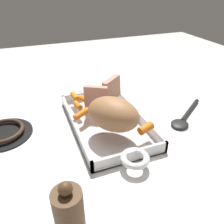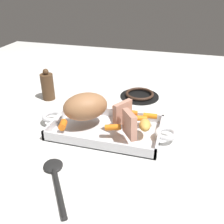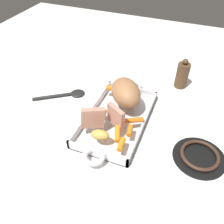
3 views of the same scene
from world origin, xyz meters
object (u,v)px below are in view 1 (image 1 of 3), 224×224
object	(u,v)px
baby_carrot_northwest	(75,96)
serving_spoon	(185,118)
pepper_mill	(69,214)
baby_carrot_southwest	(146,128)
stove_burner_rear	(3,132)
roast_slice_thick	(96,97)
potato_golden_large	(96,92)
pork_roast	(113,114)
baby_carrot_short	(78,105)
roast_slice_thin	(112,89)
baby_carrot_center_right	(85,100)
baby_carrot_southeast	(114,104)
roasting_dish	(107,121)
baby_carrot_long	(83,113)

from	to	relation	value
baby_carrot_northwest	serving_spoon	xyz separation A→B (m)	(-0.21, -0.33, -0.04)
pepper_mill	baby_carrot_southwest	bearing A→B (deg)	-53.14
stove_burner_rear	roast_slice_thick	bearing A→B (deg)	-91.66
potato_golden_large	pork_roast	bearing A→B (deg)	175.86
baby_carrot_short	pork_roast	bearing A→B (deg)	-155.66
roast_slice_thin	baby_carrot_northwest	xyz separation A→B (m)	(0.05, 0.12, -0.03)
roast_slice_thick	baby_carrot_short	world-z (taller)	roast_slice_thick
roast_slice_thick	baby_carrot_center_right	size ratio (longest dim) A/B	1.26
baby_carrot_southeast	serving_spoon	size ratio (longest dim) A/B	0.25
roasting_dish	serving_spoon	world-z (taller)	roasting_dish
roasting_dish	stove_burner_rear	size ratio (longest dim) A/B	2.82
roast_slice_thick	stove_burner_rear	distance (m)	0.31
baby_carrot_southeast	baby_carrot_long	size ratio (longest dim) A/B	0.77
pork_roast	baby_carrot_northwest	xyz separation A→B (m)	(0.22, 0.06, -0.04)
baby_carrot_northwest	roast_slice_thin	bearing A→B (deg)	-111.84
pork_roast	stove_burner_rear	size ratio (longest dim) A/B	0.91
baby_carrot_southwest	stove_burner_rear	bearing A→B (deg)	63.79
roast_slice_thick	baby_carrot_center_right	distance (m)	0.06
roast_slice_thin	baby_carrot_center_right	distance (m)	0.10
baby_carrot_northwest	pepper_mill	distance (m)	0.48
baby_carrot_northwest	roasting_dish	bearing A→B (deg)	-154.23
baby_carrot_southeast	baby_carrot_center_right	bearing A→B (deg)	49.85
roast_slice_thin	baby_carrot_long	size ratio (longest dim) A/B	1.18
baby_carrot_center_right	roast_slice_thin	bearing A→B (deg)	-96.71
baby_carrot_northwest	baby_carrot_southwest	xyz separation A→B (m)	(-0.27, -0.14, 0.00)
baby_carrot_northwest	serving_spoon	distance (m)	0.39
serving_spoon	baby_carrot_center_right	bearing A→B (deg)	-64.50
baby_carrot_southwest	stove_burner_rear	distance (m)	0.43
roasting_dish	pork_roast	distance (m)	0.11
serving_spoon	pork_roast	bearing A→B (deg)	-32.69
baby_carrot_southeast	baby_carrot_northwest	xyz separation A→B (m)	(0.11, 0.11, -0.00)
roasting_dish	roast_slice_thin	bearing A→B (deg)	-30.01
roasting_dish	roast_slice_thick	xyz separation A→B (m)	(0.05, 0.02, 0.07)
baby_carrot_southeast	baby_carrot_center_right	distance (m)	0.11
baby_carrot_short	pepper_mill	distance (m)	0.41
serving_spoon	pepper_mill	xyz separation A→B (m)	(-0.25, 0.44, 0.05)
baby_carrot_long	serving_spoon	bearing A→B (deg)	-104.75
roast_slice_thin	pepper_mill	distance (m)	0.48
stove_burner_rear	potato_golden_large	bearing A→B (deg)	-77.28
stove_burner_rear	baby_carrot_long	bearing A→B (deg)	-99.89
baby_carrot_short	potato_golden_large	xyz separation A→B (m)	(0.06, -0.08, 0.01)
baby_carrot_northwest	serving_spoon	size ratio (longest dim) A/B	0.24
roast_slice_thick	potato_golden_large	xyz separation A→B (m)	(0.08, -0.02, -0.02)
roast_slice_thick	baby_carrot_northwest	bearing A→B (deg)	30.90
serving_spoon	baby_carrot_northwest	bearing A→B (deg)	-67.38
baby_carrot_northwest	potato_golden_large	size ratio (longest dim) A/B	0.76
baby_carrot_southwest	serving_spoon	world-z (taller)	baby_carrot_southwest
baby_carrot_southwest	roast_slice_thick	bearing A→B (deg)	25.93
pork_roast	stove_burner_rear	world-z (taller)	pork_roast
potato_golden_large	baby_carrot_southwest	bearing A→B (deg)	-166.37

